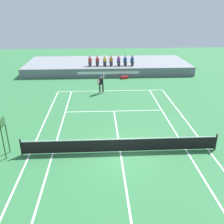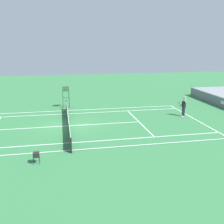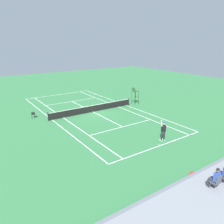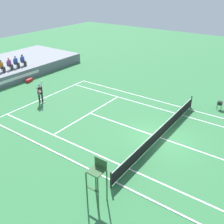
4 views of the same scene
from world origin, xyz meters
name	(u,v)px [view 2 (image 2 of 4)]	position (x,y,z in m)	size (l,w,h in m)	color
ground_plane	(68,126)	(0.00, 0.00, 0.00)	(80.00, 80.00, 0.00)	#337542
court	(68,126)	(0.00, 0.00, 0.01)	(11.08, 23.88, 0.03)	#337542
net	(68,120)	(0.00, 0.00, 0.52)	(11.98, 0.10, 1.07)	black
tennis_player	(184,107)	(-1.00, 11.24, 0.99)	(0.76, 0.62, 2.08)	#232328
tennis_ball	(172,114)	(-1.96, 10.51, 0.03)	(0.07, 0.07, 0.07)	#D1E533
umpire_chair	(66,94)	(-7.04, 0.00, 1.56)	(0.77, 0.77, 2.44)	#2D562D
ball_hopper	(36,155)	(7.05, -2.11, 0.57)	(0.36, 0.36, 0.70)	black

